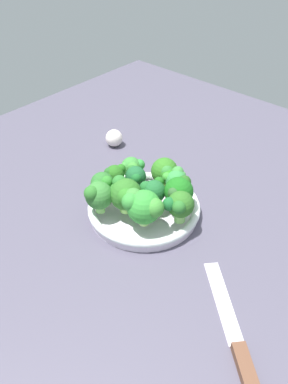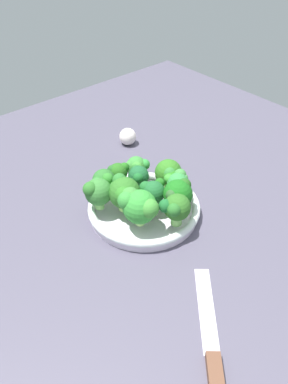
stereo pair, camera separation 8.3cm
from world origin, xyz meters
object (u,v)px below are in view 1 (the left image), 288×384
Objects in this scene: broccoli_floret_3 at (154,191)px; broccoli_floret_10 at (132,167)px; broccoli_floret_4 at (98,195)px; broccoli_floret_7 at (143,206)px; garlic_bulb at (114,138)px; broccoli_floret_8 at (115,176)px; knife at (238,345)px; bowl at (144,208)px; broccoli_floret_9 at (179,191)px; broccoli_floret_1 at (125,194)px; broccoli_floret_6 at (165,172)px; broccoli_floret_2 at (178,205)px; broccoli_floret_0 at (135,177)px; broccoli_floret_5 at (175,180)px; broccoli_floret_11 at (103,185)px.

broccoli_floret_10 is at bearing 160.83° from broccoli_floret_3.
broccoli_floret_4 is at bearing -128.23° from broccoli_floret_3.
garlic_bulb is (-28.20, 20.19, -5.23)cm from broccoli_floret_7.
broccoli_floret_4 is (-7.02, -8.92, 0.54)cm from broccoli_floret_3.
broccoli_floret_7 reaches higher than broccoli_floret_8.
knife is at bearing -26.59° from broccoli_floret_3.
bowl is 9.09cm from broccoli_floret_9.
bowl is 3.86× the size of broccoli_floret_3.
broccoli_floret_1 is at bearing 163.87° from knife.
garlic_bulb is (-18.97, 23.15, -4.81)cm from broccoli_floret_4.
broccoli_floret_1 reaches higher than broccoli_floret_10.
broccoli_floret_1 is 11.88cm from broccoli_floret_6.
broccoli_floret_9 is 31.26cm from knife.
broccoli_floret_2 is 6.86cm from broccoli_floret_7.
broccoli_floret_0 is 0.84× the size of broccoli_floret_2.
bowl is 6.93cm from broccoli_floret_0.
broccoli_floret_6 is (-2.50, 6.49, -0.00)cm from broccoli_floret_3.
broccoli_floret_6 is (-3.69, 1.25, -0.33)cm from broccoli_floret_5.
broccoli_floret_0 is 8.55cm from broccoli_floret_5.
broccoli_floret_8 is at bearing -137.65° from broccoli_floret_0.
broccoli_floret_9 is 0.34× the size of knife.
broccoli_floret_8 is 4.22cm from broccoli_floret_11.
broccoli_floret_5 is at bearing 65.08° from bowl.
broccoli_floret_7 reaches higher than bowl.
broccoli_floret_7 reaches higher than broccoli_floret_1.
broccoli_floret_5 is 11.26cm from broccoli_floret_7.
broccoli_floret_3 is (6.29, -1.14, 0.30)cm from broccoli_floret_0.
bowl is 3.48× the size of broccoli_floret_2.
broccoli_floret_7 is at bearing -133.30° from broccoli_floret_2.
broccoli_floret_4 is 7.57cm from broccoli_floret_8.
broccoli_floret_2 is 6.99cm from broccoli_floret_3.
knife is at bearing -34.36° from broccoli_floret_9.
broccoli_floret_10 is at bearing -153.80° from broccoli_floret_6.
broccoli_floret_11 is (0.47, -9.11, 0.66)cm from broccoli_floret_10.
broccoli_floret_0 is 13.38cm from broccoli_floret_2.
broccoli_floret_1 reaches higher than broccoli_floret_2.
broccoli_floret_3 reaches higher than broccoli_floret_0.
broccoli_floret_3 is 0.87× the size of broccoli_floret_4.
bowl is 28.70cm from garlic_bulb.
broccoli_floret_4 is at bearing -50.66° from garlic_bulb.
broccoli_floret_5 is 12.77cm from broccoli_floret_8.
broccoli_floret_8 is 1.09× the size of broccoli_floret_10.
broccoli_floret_7 reaches higher than broccoli_floret_3.
broccoli_floret_6 is at bearing 26.20° from broccoli_floret_10.
broccoli_floret_4 reaches higher than bowl.
broccoli_floret_5 is at bearing 48.36° from broccoli_floret_11.
broccoli_floret_4 reaches higher than broccoli_floret_11.
broccoli_floret_6 is (-9.40, 7.46, -0.54)cm from broccoli_floret_2.
broccoli_floret_10 is 20.51cm from garlic_bulb.
broccoli_floret_1 is 11.44cm from broccoli_floret_5.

